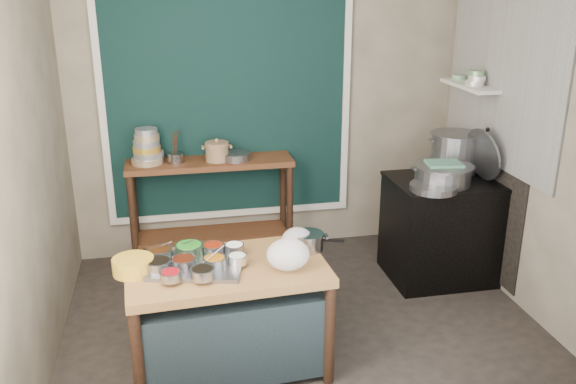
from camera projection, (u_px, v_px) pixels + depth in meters
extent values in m
cube|color=#302924|center=(302.00, 326.00, 4.57)|extent=(3.50, 3.00, 0.02)
cube|color=gray|center=(267.00, 102.00, 5.50)|extent=(3.50, 0.02, 2.80)
cube|color=gray|center=(27.00, 159.00, 3.77)|extent=(0.02, 3.00, 2.80)
cube|color=gray|center=(539.00, 132.00, 4.43)|extent=(0.02, 3.00, 2.80)
cube|color=black|center=(229.00, 110.00, 5.41)|extent=(2.10, 0.02, 1.90)
cube|color=#B2B2AA|center=(504.00, 60.00, 4.79)|extent=(0.02, 1.70, 1.70)
cube|color=black|center=(482.00, 193.00, 5.27)|extent=(0.01, 1.30, 1.30)
cube|color=beige|center=(470.00, 86.00, 5.13)|extent=(0.22, 0.70, 0.03)
cube|color=olive|center=(228.00, 317.00, 3.96)|extent=(1.29, 0.79, 0.75)
cube|color=#5B2E1A|center=(212.00, 211.00, 5.49)|extent=(1.45, 0.40, 0.95)
cube|color=black|center=(443.00, 230.00, 5.19)|extent=(0.90, 0.68, 0.85)
cube|color=black|center=(447.00, 181.00, 5.04)|extent=(0.92, 0.69, 0.03)
cube|color=gray|center=(197.00, 266.00, 3.80)|extent=(0.65, 0.53, 0.03)
cylinder|color=gray|center=(213.00, 249.00, 3.94)|extent=(0.15, 0.15, 0.06)
cylinder|color=silver|center=(237.00, 259.00, 3.80)|extent=(0.12, 0.12, 0.05)
cylinder|color=gray|center=(158.00, 265.00, 3.71)|extent=(0.17, 0.17, 0.07)
cylinder|color=gray|center=(203.00, 273.00, 3.61)|extent=(0.15, 0.15, 0.06)
cylinder|color=gray|center=(234.00, 248.00, 3.95)|extent=(0.13, 0.13, 0.06)
cylinder|color=gray|center=(160.00, 254.00, 3.86)|extent=(0.16, 0.16, 0.07)
cylinder|color=gray|center=(189.00, 250.00, 3.91)|extent=(0.18, 0.18, 0.07)
cylinder|color=gray|center=(184.00, 263.00, 3.74)|extent=(0.16, 0.16, 0.07)
cylinder|color=gray|center=(215.00, 262.00, 3.75)|extent=(0.15, 0.15, 0.06)
cylinder|color=gray|center=(171.00, 276.00, 3.59)|extent=(0.13, 0.13, 0.05)
cylinder|color=gold|center=(133.00, 266.00, 3.72)|extent=(0.30, 0.30, 0.10)
ellipsoid|color=white|center=(288.00, 254.00, 3.75)|extent=(0.33, 0.31, 0.20)
ellipsoid|color=white|center=(297.00, 239.00, 4.04)|extent=(0.23, 0.20, 0.15)
cylinder|color=tan|center=(148.00, 160.00, 5.24)|extent=(0.27, 0.27, 0.05)
cylinder|color=gray|center=(148.00, 154.00, 5.23)|extent=(0.26, 0.26, 0.05)
cylinder|color=gold|center=(147.00, 149.00, 5.21)|extent=(0.24, 0.24, 0.05)
cylinder|color=gray|center=(147.00, 143.00, 5.19)|extent=(0.22, 0.22, 0.05)
cylinder|color=tan|center=(147.00, 137.00, 5.17)|extent=(0.21, 0.21, 0.05)
cylinder|color=gray|center=(146.00, 131.00, 5.16)|extent=(0.19, 0.19, 0.05)
cylinder|color=gray|center=(176.00, 158.00, 5.25)|extent=(0.19, 0.19, 0.09)
cylinder|color=gray|center=(236.00, 156.00, 5.33)|extent=(0.33, 0.33, 0.06)
cylinder|color=gray|center=(483.00, 154.00, 4.97)|extent=(0.17, 0.45, 0.44)
cube|color=#579676|center=(444.00, 164.00, 4.89)|extent=(0.30, 0.24, 0.02)
cylinder|color=gray|center=(434.00, 187.00, 4.78)|extent=(0.42, 0.42, 0.05)
cylinder|color=silver|center=(475.00, 83.00, 5.04)|extent=(0.16, 0.16, 0.04)
cylinder|color=silver|center=(476.00, 78.00, 5.02)|extent=(0.14, 0.14, 0.04)
cylinder|color=gray|center=(476.00, 73.00, 5.01)|extent=(0.13, 0.13, 0.04)
cylinder|color=gray|center=(459.00, 77.00, 5.31)|extent=(0.13, 0.13, 0.04)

